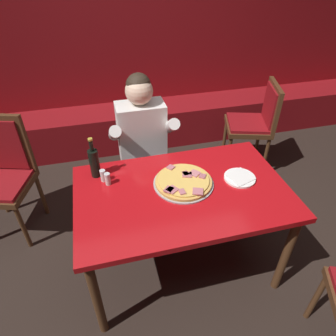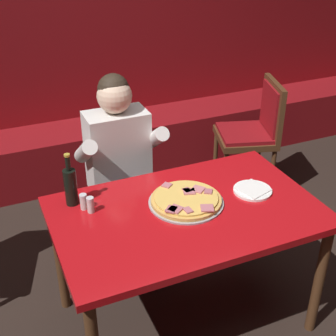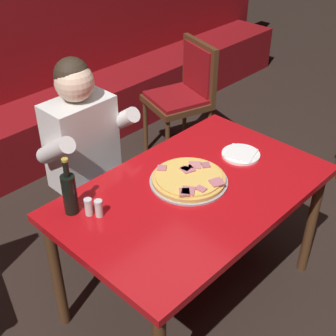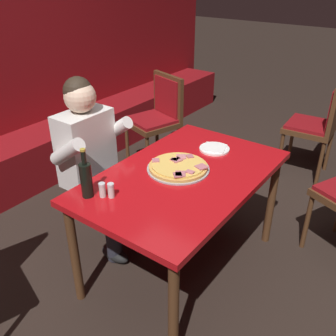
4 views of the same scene
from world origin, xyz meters
TOP-DOWN VIEW (x-y plane):
  - ground_plane at (0.00, 0.00)m, footprint 24.00×24.00m
  - booth_wall_panel at (0.00, 2.18)m, footprint 6.80×0.16m
  - booth_bench at (0.00, 1.86)m, footprint 6.46×0.48m
  - main_dining_table at (0.00, 0.00)m, footprint 1.36×0.85m
  - pizza at (0.02, 0.06)m, footprint 0.40×0.40m
  - plate_white_paper at (0.40, 0.02)m, footprint 0.21×0.21m
  - beer_bottle at (-0.52, 0.29)m, footprint 0.07×0.07m
  - shaker_red_pepper_flakes at (-0.46, 0.18)m, footprint 0.04×0.04m
  - shaker_oregano at (-0.48, 0.22)m, footprint 0.04×0.04m
  - diner_seated_blue_shirt at (-0.13, 0.65)m, footprint 0.53×0.53m
  - dining_chair_far_right at (1.11, 1.05)m, footprint 0.55×0.55m

SIDE VIEW (x-z plane):
  - ground_plane at x=0.00m, z-range 0.00..0.00m
  - booth_bench at x=0.00m, z-range 0.00..0.46m
  - dining_chair_far_right at x=1.11m, z-range 0.10..1.05m
  - main_dining_table at x=0.00m, z-range 0.30..1.06m
  - diner_seated_blue_shirt at x=-0.13m, z-range 0.07..1.34m
  - plate_white_paper at x=0.40m, z-range 0.76..0.78m
  - pizza at x=0.02m, z-range 0.75..0.80m
  - shaker_red_pepper_flakes at x=-0.46m, z-range 0.76..0.84m
  - shaker_oregano at x=-0.48m, z-range 0.76..0.84m
  - beer_bottle at x=-0.52m, z-range 0.72..1.02m
  - booth_wall_panel at x=0.00m, z-range 0.00..1.90m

